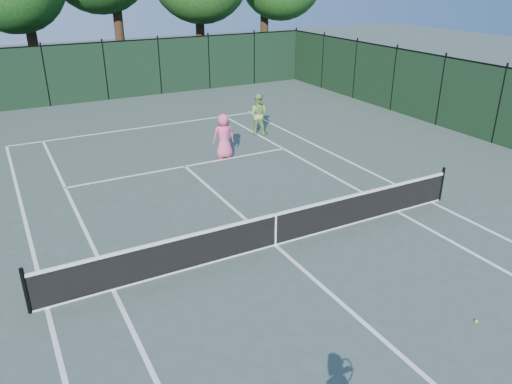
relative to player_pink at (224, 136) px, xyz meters
name	(u,v)px	position (x,y,z in m)	size (l,w,h in m)	color
ground	(275,245)	(-1.64, -6.60, -0.84)	(90.00, 90.00, 0.00)	#414F46
sideline_doubles_left	(47,308)	(-7.13, -6.60, -0.84)	(0.10, 23.77, 0.01)	white
sideline_doubles_right	(431,202)	(3.84, -6.60, -0.84)	(0.10, 23.77, 0.01)	white
sideline_singles_left	(113,290)	(-5.76, -6.60, -0.84)	(0.10, 23.77, 0.01)	white
sideline_singles_right	(397,211)	(2.47, -6.60, -0.84)	(0.10, 23.77, 0.01)	white
baseline_far	(141,128)	(-1.64, 5.29, -0.84)	(10.97, 0.10, 0.01)	white
service_line_far	(185,166)	(-1.64, -0.20, -0.84)	(8.23, 0.10, 0.01)	white
center_service_line	(275,245)	(-1.64, -6.60, -0.84)	(0.10, 12.80, 0.01)	white
tennis_net	(275,229)	(-1.64, -6.60, -0.36)	(11.69, 0.09, 1.06)	black
fence_far	(106,72)	(-1.64, 11.40, 0.66)	(24.00, 0.05, 3.00)	black
player_pink	(224,136)	(0.00, 0.00, 0.00)	(0.88, 0.63, 1.68)	#EC5383
player_green	(258,114)	(2.51, 2.00, 0.03)	(1.08, 1.04, 1.75)	#89B85C
loose_ball_near_cart	(476,321)	(0.32, -11.15, -0.81)	(0.07, 0.07, 0.07)	#B6CA29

